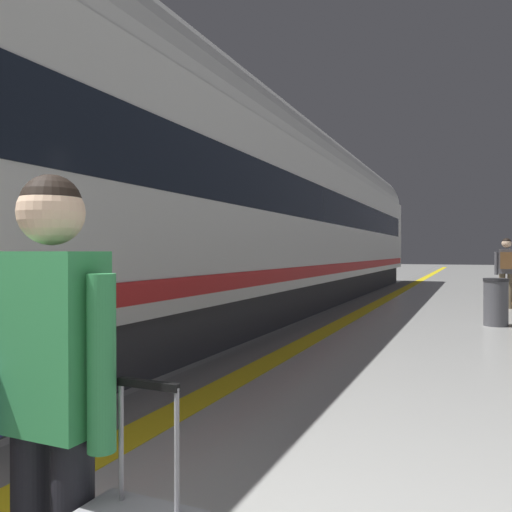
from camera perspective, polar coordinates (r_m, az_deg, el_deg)
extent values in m
cube|color=yellow|center=(10.91, 9.75, -6.99)|extent=(0.36, 80.00, 0.01)
cube|color=slate|center=(11.00, 7.84, -6.93)|extent=(0.71, 80.00, 0.01)
cube|color=#38383D|center=(9.58, -6.36, -5.95)|extent=(2.67, 32.63, 0.70)
cube|color=silver|center=(9.54, -6.37, 4.86)|extent=(2.90, 33.99, 2.90)
cylinder|color=silver|center=(9.75, -6.38, 13.09)|extent=(2.84, 33.31, 2.84)
cube|color=black|center=(9.58, -6.37, 6.94)|extent=(2.93, 31.95, 0.80)
cube|color=red|center=(9.52, -6.36, -2.06)|extent=(2.94, 33.31, 0.24)
cube|color=gray|center=(14.74, -1.67, 2.34)|extent=(0.02, 0.90, 2.00)
cube|color=#338C4C|center=(1.86, -21.48, -8.69)|extent=(0.34, 0.21, 0.59)
cylinder|color=#338C4C|center=(1.72, -16.56, -11.15)|extent=(0.09, 0.09, 0.55)
cylinder|color=#338C4C|center=(2.02, -26.03, -9.39)|extent=(0.09, 0.09, 0.55)
sphere|color=beige|center=(1.84, -21.52, 4.48)|extent=(0.22, 0.22, 0.22)
sphere|color=black|center=(1.84, -21.52, 5.24)|extent=(0.20, 0.20, 0.20)
cube|color=navy|center=(2.03, -26.09, -13.66)|extent=(0.15, 0.28, 0.22)
cylinder|color=gray|center=(1.70, -8.68, -20.34)|extent=(0.02, 0.02, 0.38)
cylinder|color=gray|center=(1.81, -14.56, -18.98)|extent=(0.02, 0.02, 0.38)
cube|color=black|center=(1.69, -11.74, -13.62)|extent=(0.22, 0.03, 0.02)
cylinder|color=brown|center=(14.44, 25.37, -3.48)|extent=(0.15, 0.15, 0.87)
cylinder|color=brown|center=(14.43, 26.11, -3.48)|extent=(0.15, 0.15, 0.87)
cube|color=#4C4C51|center=(14.40, 25.75, -0.52)|extent=(0.37, 0.23, 0.62)
cylinder|color=#4C4C51|center=(14.42, 24.84, -0.72)|extent=(0.09, 0.09, 0.58)
sphere|color=beige|center=(14.40, 25.76, 1.25)|extent=(0.23, 0.23, 0.23)
sphere|color=black|center=(14.40, 25.76, 1.36)|extent=(0.21, 0.21, 0.21)
cube|color=brown|center=(14.25, 25.74, -0.45)|extent=(0.28, 0.16, 0.41)
cylinder|color=#4C4C51|center=(10.99, 24.79, -4.77)|extent=(0.44, 0.44, 0.85)
cylinder|color=#262628|center=(10.96, 24.80, -2.40)|extent=(0.46, 0.46, 0.06)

